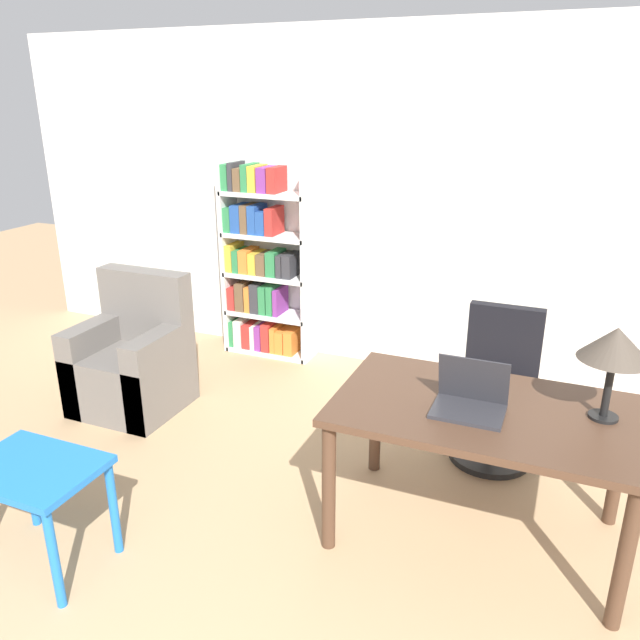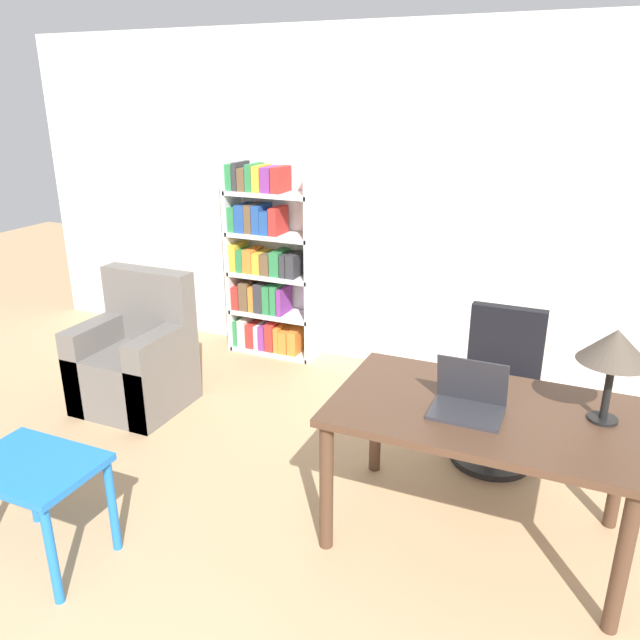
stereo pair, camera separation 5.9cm
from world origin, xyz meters
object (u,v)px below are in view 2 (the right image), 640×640
Objects in this scene: side_table_blue at (34,480)px; bookshelf at (266,266)px; desk at (482,426)px; office_chair at (498,394)px; armchair at (136,363)px; laptop at (468,401)px; table_lamp at (615,348)px.

side_table_blue is 2.83m from bookshelf.
desk is 0.88m from office_chair.
side_table_blue is 0.63× the size of armchair.
laptop is 0.35× the size of office_chair.
bookshelf is (-2.69, 1.68, -0.33)m from table_lamp.
armchair is at bearing 167.39° from laptop.
bookshelf reaches higher than laptop.
office_chair reaches higher than desk.
desk is 0.84× the size of bookshelf.
table_lamp reaches higher than laptop.
desk is at bearing -88.25° from office_chair.
armchair is (-2.53, -0.35, -0.10)m from office_chair.
desk is 4.31× the size of laptop.
office_chair is 2.66m from side_table_blue.
table_lamp is 0.46× the size of armchair.
desk is 2.63m from armchair.
table_lamp is 2.77m from side_table_blue.
side_table_blue is at bearing -155.27° from table_lamp.
bookshelf is at bearing 138.52° from laptop.
bookshelf is at bearing 156.27° from office_chair.
bookshelf is (-2.09, 1.85, -0.02)m from laptop.
table_lamp is at bearing 24.73° from side_table_blue.
laptop is 0.19× the size of bookshelf.
laptop is at bearing 27.41° from side_table_blue.
laptop is 0.74× the size of table_lamp.
armchair reaches higher than office_chair.
table_lamp reaches higher than office_chair.
laptop is at bearing -12.61° from armchair.
side_table_blue is (-2.45, -1.13, -0.66)m from table_lamp.
side_table_blue is (-1.89, -1.87, 0.03)m from office_chair.
bookshelf reaches higher than armchair.
bookshelf is (-2.15, 1.78, 0.14)m from desk.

